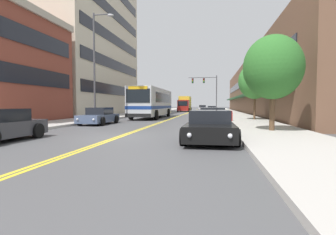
% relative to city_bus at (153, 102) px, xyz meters
% --- Properties ---
extents(ground_plane, '(240.00, 240.00, 0.00)m').
position_rel_city_bus_xyz_m(ground_plane, '(2.43, 19.11, -1.86)').
color(ground_plane, '#4C4C4F').
extents(sidewalk_left, '(3.98, 106.00, 0.16)m').
position_rel_city_bus_xyz_m(sidewalk_left, '(-5.06, 19.11, -1.78)').
color(sidewalk_left, '#B2ADA5').
rests_on(sidewalk_left, ground_plane).
extents(sidewalk_right, '(3.98, 106.00, 0.16)m').
position_rel_city_bus_xyz_m(sidewalk_right, '(9.92, 19.11, -1.78)').
color(sidewalk_right, '#B2ADA5').
rests_on(sidewalk_right, ground_plane).
extents(centre_line, '(0.34, 106.00, 0.01)m').
position_rel_city_bus_xyz_m(centre_line, '(2.43, 19.11, -1.86)').
color(centre_line, yellow).
rests_on(centre_line, ground_plane).
extents(office_tower_left, '(12.08, 22.81, 25.58)m').
position_rel_city_bus_xyz_m(office_tower_left, '(-13.29, 7.31, 10.93)').
color(office_tower_left, beige).
rests_on(office_tower_left, ground_plane).
extents(storefront_row_right, '(9.10, 68.00, 8.80)m').
position_rel_city_bus_xyz_m(storefront_row_right, '(16.14, 19.11, 2.53)').
color(storefront_row_right, brown).
rests_on(storefront_row_right, ground_plane).
extents(city_bus, '(2.89, 12.18, 3.30)m').
position_rel_city_bus_xyz_m(city_bus, '(0.00, 0.00, 0.00)').
color(city_bus, silver).
rests_on(city_bus, ground_plane).
extents(car_navy_parked_left_mid, '(2.12, 4.53, 1.40)m').
position_rel_city_bus_xyz_m(car_navy_parked_left_mid, '(-1.95, 11.25, -1.21)').
color(car_navy_parked_left_mid, '#19234C').
rests_on(car_navy_parked_left_mid, ground_plane).
extents(car_slate_blue_parked_left_far, '(1.99, 4.56, 1.31)m').
position_rel_city_bus_xyz_m(car_slate_blue_parked_left_far, '(-1.92, -10.42, -1.26)').
color(car_slate_blue_parked_left_far, '#475675').
rests_on(car_slate_blue_parked_left_far, ground_plane).
extents(car_black_parked_right_foreground, '(2.19, 4.84, 1.29)m').
position_rel_city_bus_xyz_m(car_black_parked_right_foreground, '(6.71, -18.47, -1.26)').
color(car_black_parked_right_foreground, black).
rests_on(car_black_parked_right_foreground, ground_plane).
extents(car_champagne_parked_right_mid, '(2.13, 4.66, 1.32)m').
position_rel_city_bus_xyz_m(car_champagne_parked_right_mid, '(6.83, -11.31, -1.23)').
color(car_champagne_parked_right_mid, beige).
rests_on(car_champagne_parked_right_mid, ground_plane).
extents(car_white_parked_right_far, '(2.03, 4.60, 1.25)m').
position_rel_city_bus_xyz_m(car_white_parked_right_far, '(6.76, 22.46, -1.28)').
color(car_white_parked_right_far, white).
rests_on(car_white_parked_right_far, ground_plane).
extents(car_silver_moving_lead, '(1.97, 4.92, 1.41)m').
position_rel_city_bus_xyz_m(car_silver_moving_lead, '(4.71, 29.58, -1.22)').
color(car_silver_moving_lead, '#B7B7BC').
rests_on(car_silver_moving_lead, ground_plane).
extents(box_truck, '(2.62, 7.05, 3.30)m').
position_rel_city_bus_xyz_m(box_truck, '(0.92, 27.21, -0.20)').
color(box_truck, maroon).
rests_on(box_truck, ground_plane).
extents(traffic_signal_mast, '(5.48, 0.38, 7.08)m').
position_rel_city_bus_xyz_m(traffic_signal_mast, '(5.87, 21.42, 3.14)').
color(traffic_signal_mast, '#47474C').
rests_on(traffic_signal_mast, ground_plane).
extents(street_lamp_left_near, '(1.81, 0.28, 9.04)m').
position_rel_city_bus_xyz_m(street_lamp_left_near, '(-2.67, -9.13, 3.37)').
color(street_lamp_left_near, '#47474C').
rests_on(street_lamp_left_near, ground_plane).
extents(street_tree_right_near, '(3.08, 3.08, 5.03)m').
position_rel_city_bus_xyz_m(street_tree_right_near, '(9.94, -15.06, 1.63)').
color(street_tree_right_near, brown).
rests_on(street_tree_right_near, sidewalk_right).
extents(street_tree_right_mid, '(2.98, 2.98, 5.15)m').
position_rel_city_bus_xyz_m(street_tree_right_mid, '(10.65, -4.66, 1.81)').
color(street_tree_right_mid, brown).
rests_on(street_tree_right_mid, sidewalk_right).
extents(fire_hydrant, '(0.31, 0.23, 0.87)m').
position_rel_city_bus_xyz_m(fire_hydrant, '(8.38, -7.22, -1.27)').
color(fire_hydrant, red).
rests_on(fire_hydrant, sidewalk_right).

